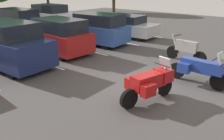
{
  "coord_description": "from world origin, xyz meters",
  "views": [
    {
      "loc": [
        -7.26,
        -4.01,
        3.5
      ],
      "look_at": [
        -1.38,
        0.92,
        0.76
      ],
      "focal_mm": 38.6,
      "sensor_mm": 36.0,
      "label": 1
    }
  ],
  "objects": [
    {
      "name": "car_far_white",
      "position": [
        4.67,
        12.84,
        0.97
      ],
      "size": [
        2.07,
        4.36,
        1.98
      ],
      "color": "white",
      "rests_on": "ground"
    },
    {
      "name": "ground",
      "position": [
        0.0,
        0.0,
        -0.05
      ],
      "size": [
        44.0,
        44.0,
        0.1
      ],
      "primitive_type": "cube",
      "color": "#423F3F"
    },
    {
      "name": "car_silver",
      "position": [
        6.29,
        6.25,
        0.74
      ],
      "size": [
        2.19,
        4.84,
        1.49
      ],
      "color": "#B7B7BC",
      "rests_on": "ground"
    },
    {
      "name": "motorcycle_second",
      "position": [
        1.08,
        -1.16,
        0.63
      ],
      "size": [
        0.92,
        2.28,
        1.35
      ],
      "color": "black",
      "rests_on": "ground"
    },
    {
      "name": "parking_stripes",
      "position": [
        -1.06,
        6.25,
        0.0
      ],
      "size": [
        17.39,
        4.71,
        0.01
      ],
      "color": "silver",
      "rests_on": "ground"
    },
    {
      "name": "motorcycle_touring",
      "position": [
        -1.21,
        -0.49,
        0.63
      ],
      "size": [
        2.11,
        1.07,
        1.34
      ],
      "color": "black",
      "rests_on": "ground"
    },
    {
      "name": "car_navy",
      "position": [
        -2.28,
        6.22,
        0.97
      ],
      "size": [
        2.18,
        4.63,
        2.0
      ],
      "color": "navy",
      "rests_on": "ground"
    },
    {
      "name": "car_far_charcoal",
      "position": [
        1.79,
        12.57,
        0.91
      ],
      "size": [
        1.9,
        4.88,
        1.86
      ],
      "color": "#38383D",
      "rests_on": "ground"
    },
    {
      "name": "car_blue",
      "position": [
        3.39,
        6.22,
        0.92
      ],
      "size": [
        2.12,
        4.33,
        1.85
      ],
      "color": "#2D519E",
      "rests_on": "ground"
    },
    {
      "name": "motorcycle_third",
      "position": [
        3.47,
        0.42,
        0.57
      ],
      "size": [
        0.62,
        2.07,
        1.26
      ],
      "color": "black",
      "rests_on": "ground"
    },
    {
      "name": "car_red",
      "position": [
        0.55,
        6.4,
        0.9
      ],
      "size": [
        2.02,
        4.42,
        1.83
      ],
      "color": "maroon",
      "rests_on": "ground"
    }
  ]
}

